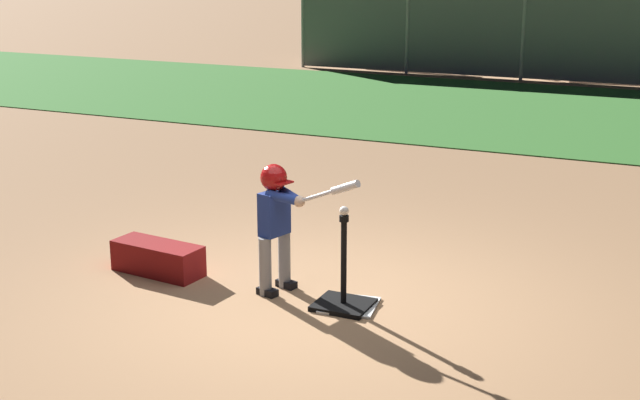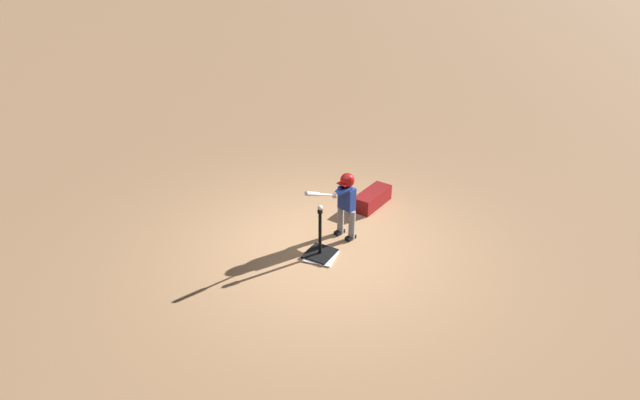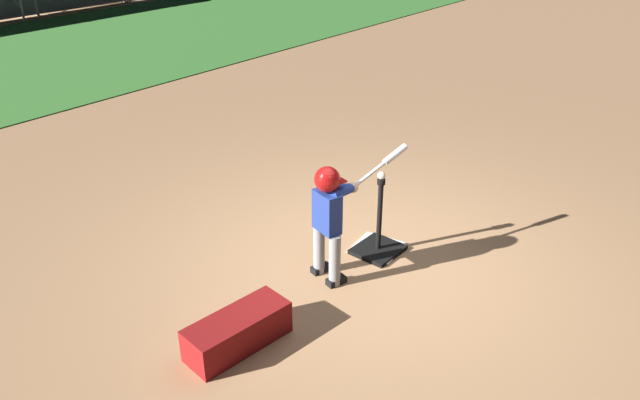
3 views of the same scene
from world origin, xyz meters
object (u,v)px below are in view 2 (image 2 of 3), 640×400
(batting_tee, at_px, (320,249))
(equipment_bag, at_px, (372,198))
(batter_child, at_px, (345,198))
(baseball, at_px, (320,208))

(batting_tee, relative_size, equipment_bag, 0.93)
(equipment_bag, bearing_deg, batter_child, 8.34)
(batter_child, xyz_separation_m, equipment_bag, (-1.18, -0.05, -0.56))
(batting_tee, height_order, equipment_bag, batting_tee)
(baseball, bearing_deg, batting_tee, 165.96)
(baseball, bearing_deg, equipment_bag, 178.88)
(batter_child, height_order, baseball, batter_child)
(batting_tee, bearing_deg, baseball, -14.04)
(batter_child, relative_size, equipment_bag, 1.33)
(batting_tee, distance_m, baseball, 0.71)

